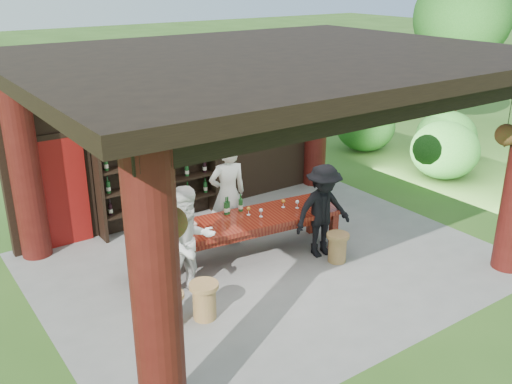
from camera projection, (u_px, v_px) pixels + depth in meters
ground at (269, 262)px, 9.68m from camera, size 90.00×90.00×0.00m
pavilion at (254, 135)px, 9.23m from camera, size 7.50×6.00×3.60m
wine_shelf at (159, 173)px, 10.74m from camera, size 2.40×0.36×2.11m
tasting_table at (239, 226)px, 9.53m from camera, size 3.69×1.37×0.75m
stool_near_left at (204, 300)px, 8.02m from camera, size 0.42×0.42×0.55m
stool_near_right at (337, 247)px, 9.62m from camera, size 0.39×0.39×0.51m
stool_far_left at (171, 308)px, 7.87m from camera, size 0.38×0.38×0.50m
host at (228, 194)px, 10.05m from camera, size 0.76×0.57×1.88m
guest_woman at (189, 243)px, 8.38m from camera, size 0.86×0.68×1.76m
guest_man at (323, 211)px, 9.65m from camera, size 1.12×0.73×1.64m
table_bottles at (232, 205)px, 9.70m from camera, size 0.36×0.11×0.31m
table_glasses at (273, 208)px, 9.78m from camera, size 0.93×0.31×0.15m
napkin_basket at (188, 227)px, 9.04m from camera, size 0.28×0.21×0.14m
shrubs at (359, 188)px, 11.41m from camera, size 14.62×8.40×1.36m
trees at (350, 35)px, 11.87m from camera, size 22.62×9.76×4.80m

